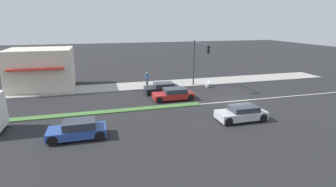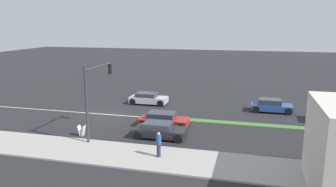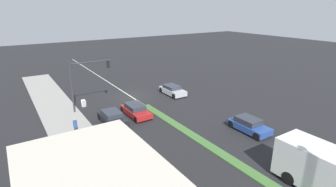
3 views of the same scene
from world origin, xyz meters
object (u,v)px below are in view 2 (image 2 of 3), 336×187
Objects in this scene: sedan_silver at (148,99)px; warning_aframe_sign at (82,131)px; pedestrian at (159,144)px; coupe_blue at (271,106)px; sedan_dark at (160,130)px; hatchback_red at (163,120)px; traffic_signal_main at (95,88)px.

warning_aframe_sign is at bearing -9.43° from sedan_silver.
sedan_silver is (-13.84, -5.19, -0.39)m from pedestrian.
pedestrian is 15.81m from coupe_blue.
pedestrian is at bearing 69.21° from warning_aframe_sign.
coupe_blue is (-10.00, 8.65, 0.04)m from sedan_dark.
sedan_dark is 10.83m from sedan_silver.
warning_aframe_sign is at bearing -110.79° from pedestrian.
sedan_silver is at bearing -157.38° from sedan_dark.
sedan_silver is (-7.20, -3.69, 0.02)m from hatchback_red.
sedan_silver is (-11.12, 0.56, -3.29)m from traffic_signal_main.
warning_aframe_sign is 6.14m from sedan_dark.
traffic_signal_main is 1.43× the size of sedan_dark.
hatchback_red is at bearing -170.34° from sedan_dark.
sedan_dark is 1.00× the size of coupe_blue.
sedan_silver is at bearing -159.45° from pedestrian.
hatchback_red is 2.84m from sedan_dark.
traffic_signal_main is 1.34× the size of hatchback_red.
coupe_blue is (-13.84, 7.63, -0.37)m from pedestrian.
pedestrian is 6.82m from hatchback_red.
coupe_blue is 12.82m from sedan_silver.
traffic_signal_main is 5.88m from sedan_dark.
warning_aframe_sign is at bearing -54.43° from hatchback_red.
hatchback_red is (-6.64, -1.50, -0.41)m from pedestrian.
warning_aframe_sign is 11.32m from sedan_silver.
coupe_blue is at bearing 151.13° from pedestrian.
warning_aframe_sign is 18.44m from coupe_blue.
warning_aframe_sign is 6.82m from hatchback_red.
hatchback_red reaches higher than warning_aframe_sign.
warning_aframe_sign is (0.04, -1.29, -3.47)m from traffic_signal_main.
coupe_blue is 0.98× the size of sedan_silver.
sedan_silver is (0.00, -12.82, -0.01)m from coupe_blue.
sedan_silver is (-10.00, -4.17, 0.02)m from sedan_dark.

